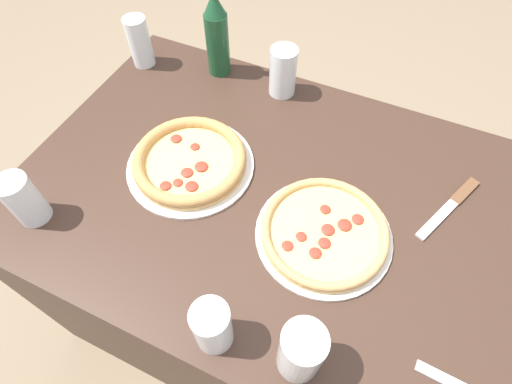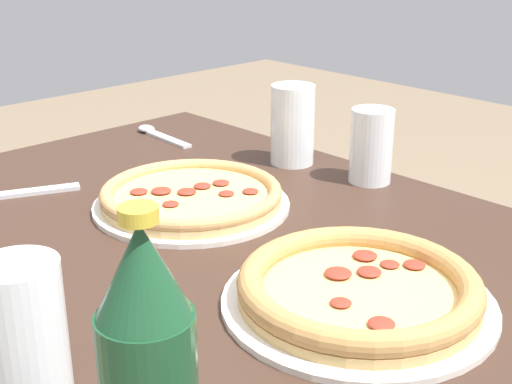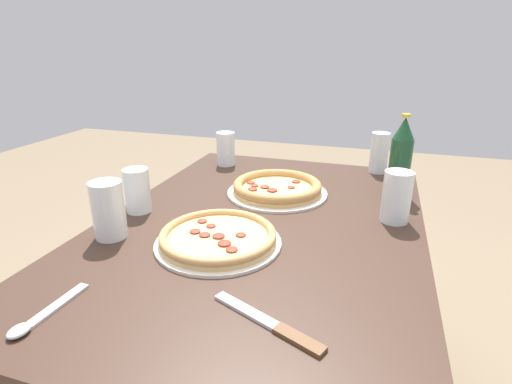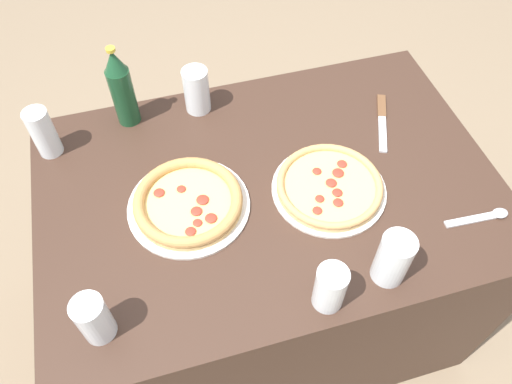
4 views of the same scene
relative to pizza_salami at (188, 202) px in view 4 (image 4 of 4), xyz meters
The scene contains 12 objects.
ground_plane 0.83m from the pizza_salami, ahead, with size 8.00×8.00×0.00m, color #847056.
table 0.47m from the pizza_salami, ahead, with size 1.26×0.86×0.78m.
pizza_salami is the anchor object (origin of this frame).
pizza_pepperoni 0.38m from the pizza_salami, ahead, with size 0.31×0.31×0.04m.
glass_iced_tea 0.38m from the pizza_salami, 74.10° to the left, with size 0.08×0.08×0.14m.
glass_red_wine 0.44m from the pizza_salami, 53.78° to the right, with size 0.07×0.07×0.13m.
glass_cola 0.53m from the pizza_salami, 37.82° to the right, with size 0.08×0.08×0.15m.
glass_orange_juice 0.38m from the pizza_salami, 132.59° to the right, with size 0.07×0.07×0.13m.
glass_water 0.46m from the pizza_salami, 138.32° to the left, with size 0.07×0.07×0.15m.
beer_bottle 0.40m from the pizza_salami, 106.35° to the left, with size 0.07×0.07×0.26m.
knife 0.64m from the pizza_salami, 13.78° to the left, with size 0.12×0.23×0.01m.
spoon 0.78m from the pizza_salami, 18.46° to the right, with size 0.17×0.04×0.01m.
Camera 4 is at (-0.26, -0.79, 1.86)m, focal length 35.00 mm.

